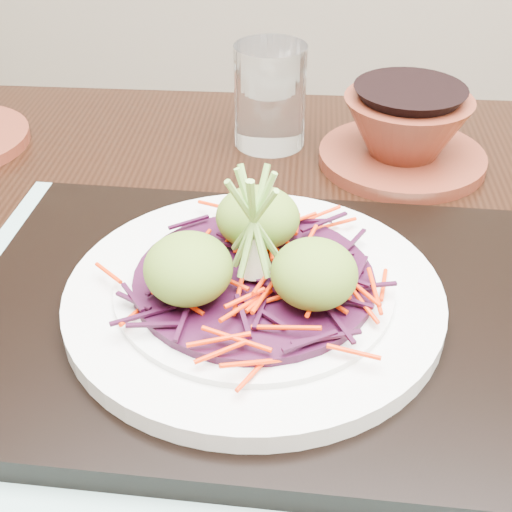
# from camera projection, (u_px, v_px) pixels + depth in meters

# --- Properties ---
(dining_table) EXTENTS (1.27, 0.85, 0.79)m
(dining_table) POSITION_uv_depth(u_px,v_px,m) (267.00, 399.00, 0.61)
(dining_table) COLOR black
(dining_table) RESTS_ON ground
(placemat) EXTENTS (0.50, 0.40, 0.00)m
(placemat) POSITION_uv_depth(u_px,v_px,m) (254.00, 326.00, 0.53)
(placemat) COLOR #83AAA1
(placemat) RESTS_ON dining_table
(serving_tray) EXTENTS (0.43, 0.33, 0.02)m
(serving_tray) POSITION_uv_depth(u_px,v_px,m) (254.00, 315.00, 0.52)
(serving_tray) COLOR black
(serving_tray) RESTS_ON placemat
(white_plate) EXTENTS (0.27, 0.27, 0.02)m
(white_plate) POSITION_uv_depth(u_px,v_px,m) (254.00, 295.00, 0.51)
(white_plate) COLOR silver
(white_plate) RESTS_ON serving_tray
(cabbage_bed) EXTENTS (0.17, 0.17, 0.01)m
(cabbage_bed) POSITION_uv_depth(u_px,v_px,m) (254.00, 280.00, 0.51)
(cabbage_bed) COLOR #320A24
(cabbage_bed) RESTS_ON white_plate
(carrot_julienne) EXTENTS (0.21, 0.21, 0.01)m
(carrot_julienne) POSITION_uv_depth(u_px,v_px,m) (254.00, 270.00, 0.50)
(carrot_julienne) COLOR #EE2B04
(carrot_julienne) RESTS_ON cabbage_bed
(guacamole_scoops) EXTENTS (0.15, 0.13, 0.05)m
(guacamole_scoops) POSITION_uv_depth(u_px,v_px,m) (254.00, 252.00, 0.49)
(guacamole_scoops) COLOR #597523
(guacamole_scoops) RESTS_ON cabbage_bed
(scallion_garnish) EXTENTS (0.06, 0.06, 0.09)m
(scallion_garnish) POSITION_uv_depth(u_px,v_px,m) (254.00, 226.00, 0.48)
(scallion_garnish) COLOR #79AF46
(scallion_garnish) RESTS_ON cabbage_bed
(water_glass) EXTENTS (0.08, 0.08, 0.11)m
(water_glass) POSITION_uv_depth(u_px,v_px,m) (270.00, 96.00, 0.75)
(water_glass) COLOR white
(water_glass) RESTS_ON dining_table
(terracotta_bowl_set) EXTENTS (0.23, 0.23, 0.07)m
(terracotta_bowl_set) POSITION_uv_depth(u_px,v_px,m) (405.00, 135.00, 0.73)
(terracotta_bowl_set) COLOR #5B2315
(terracotta_bowl_set) RESTS_ON dining_table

